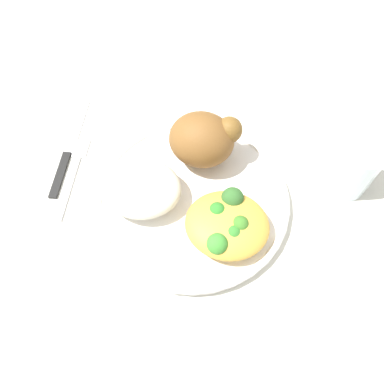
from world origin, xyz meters
The scene contains 8 objects.
ground_plane centered at (0.00, 0.00, 0.00)m, with size 2.00×2.00×0.00m, color silver.
plate centered at (0.00, 0.00, 0.01)m, with size 0.27×0.27×0.02m.
roasted_chicken centered at (0.00, 0.07, 0.06)m, with size 0.10×0.08×0.08m.
rice_pile centered at (-0.07, -0.01, 0.04)m, with size 0.11×0.09×0.04m, color silver.
mac_cheese_with_broccoli centered at (0.05, -0.04, 0.04)m, with size 0.11×0.10×0.04m.
fork centered at (-0.18, 0.01, 0.00)m, with size 0.03×0.14×0.01m.
knife centered at (-0.20, 0.05, 0.00)m, with size 0.03×0.19×0.01m.
water_glass centered at (0.21, 0.07, 0.04)m, with size 0.06×0.06×0.08m, color silver.
Camera 1 is at (0.05, -0.25, 0.47)m, focal length 35.53 mm.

